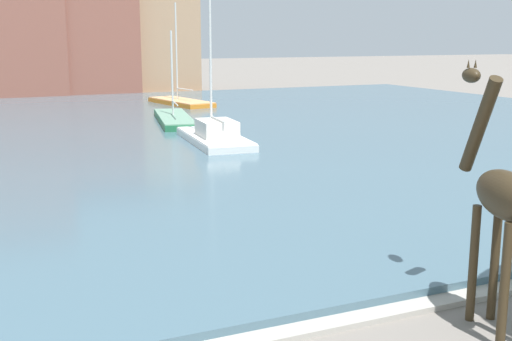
# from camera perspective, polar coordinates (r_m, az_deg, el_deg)

# --- Properties ---
(harbor_water) EXTENTS (76.61, 49.17, 0.29)m
(harbor_water) POSITION_cam_1_polar(r_m,az_deg,el_deg) (35.28, -17.45, 2.59)
(harbor_water) COLOR #476675
(harbor_water) RESTS_ON ground
(giraffe_statue) EXTENTS (1.22, 2.79, 4.96)m
(giraffe_statue) POSITION_cam_1_polar(r_m,az_deg,el_deg) (12.52, 20.67, -2.29)
(giraffe_statue) COLOR #382B19
(giraffe_statue) RESTS_ON ground
(sailboat_orange) EXTENTS (3.42, 8.32, 7.88)m
(sailboat_orange) POSITION_cam_1_polar(r_m,az_deg,el_deg) (50.90, -6.98, 5.91)
(sailboat_orange) COLOR orange
(sailboat_orange) RESTS_ON ground
(sailboat_white) EXTENTS (3.01, 8.01, 7.65)m
(sailboat_white) POSITION_cam_1_polar(r_m,az_deg,el_deg) (32.41, -3.90, 2.94)
(sailboat_white) COLOR white
(sailboat_white) RESTS_ON ground
(sailboat_green) EXTENTS (3.61, 9.65, 5.74)m
(sailboat_green) POSITION_cam_1_polar(r_m,az_deg,el_deg) (40.64, -7.30, 4.46)
(sailboat_green) COLOR #236B42
(sailboat_green) RESTS_ON ground
(townhouse_narrow_midrow) EXTENTS (8.28, 6.47, 13.39)m
(townhouse_narrow_midrow) POSITION_cam_1_polar(r_m,az_deg,el_deg) (61.95, -20.55, 12.18)
(townhouse_narrow_midrow) COLOR #8E5142
(townhouse_narrow_midrow) RESTS_ON ground
(townhouse_wide_warehouse) EXTENTS (7.90, 7.44, 10.28)m
(townhouse_wide_warehouse) POSITION_cam_1_polar(r_m,az_deg,el_deg) (63.65, -14.34, 11.11)
(townhouse_wide_warehouse) COLOR #8E5142
(townhouse_wide_warehouse) RESTS_ON ground
(townhouse_corner_house) EXTENTS (6.55, 7.32, 10.80)m
(townhouse_corner_house) POSITION_cam_1_polar(r_m,az_deg,el_deg) (66.55, -8.56, 11.57)
(townhouse_corner_house) COLOR tan
(townhouse_corner_house) RESTS_ON ground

